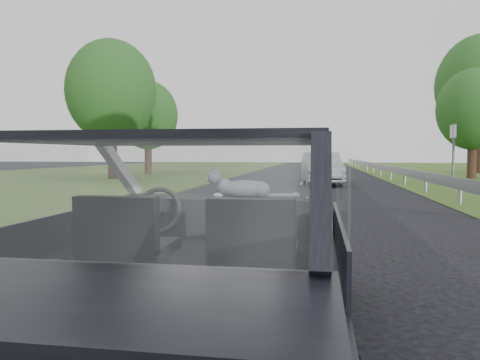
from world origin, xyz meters
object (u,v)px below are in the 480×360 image
(cat, at_px, (244,188))
(other_car, at_px, (321,168))
(highway_sign, at_px, (453,154))
(subject_car, at_px, (200,247))

(cat, height_order, other_car, other_car)
(cat, relative_size, highway_sign, 0.20)
(cat, distance_m, other_car, 17.13)
(subject_car, xyz_separation_m, cat, (0.20, 0.62, 0.35))
(highway_sign, bearing_deg, subject_car, -109.59)
(subject_car, distance_m, other_car, 17.75)
(other_car, height_order, highway_sign, highway_sign)
(highway_sign, bearing_deg, cat, -109.64)
(subject_car, relative_size, cat, 7.69)
(cat, bearing_deg, other_car, 77.45)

